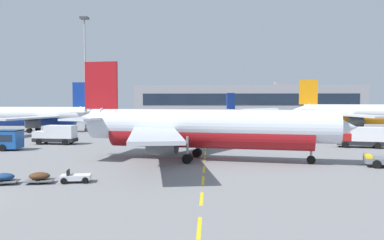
# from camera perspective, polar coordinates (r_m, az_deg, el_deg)

# --- Properties ---
(ground) EXTENTS (400.00, 400.00, 0.00)m
(ground) POSITION_cam_1_polar(r_m,az_deg,el_deg) (71.27, 20.04, -3.17)
(ground) COLOR slate
(apron_paint_markings) EXTENTS (8.00, 97.08, 0.01)m
(apron_paint_markings) POSITION_cam_1_polar(r_m,az_deg,el_deg) (66.45, 2.02, -3.42)
(apron_paint_markings) COLOR yellow
(apron_paint_markings) RESTS_ON ground
(airliner_foreground) EXTENTS (34.70, 34.04, 12.20)m
(airliner_foreground) POSITION_cam_1_polar(r_m,az_deg,el_deg) (47.95, 1.73, -1.15)
(airliner_foreground) COLOR silver
(airliner_foreground) RESTS_ON ground
(airliner_mid_left) EXTENTS (21.97, 22.36, 9.25)m
(airliner_mid_left) POSITION_cam_1_polar(r_m,az_deg,el_deg) (120.64, 8.76, 0.83)
(airliner_mid_left) COLOR silver
(airliner_mid_left) RESTS_ON ground
(airliner_far_center) EXTENTS (34.87, 34.47, 12.22)m
(airliner_far_center) POSITION_cam_1_polar(r_m,az_deg,el_deg) (104.20, 23.66, 0.82)
(airliner_far_center) COLOR white
(airliner_far_center) RESTS_ON ground
(airliner_far_right) EXTENTS (32.10, 31.97, 11.27)m
(airliner_far_right) POSITION_cam_1_polar(r_m,az_deg,el_deg) (97.70, -22.51, 0.54)
(airliner_far_right) COLOR white
(airliner_far_right) RESTS_ON ground
(catering_truck) EXTENTS (7.19, 3.16, 3.14)m
(catering_truck) POSITION_cam_1_polar(r_m,az_deg,el_deg) (69.27, -18.89, -1.96)
(catering_truck) COLOR black
(catering_truck) RESTS_ON ground
(ground_power_truck) EXTENTS (7.36, 3.92, 3.14)m
(ground_power_truck) POSITION_cam_1_polar(r_m,az_deg,el_deg) (66.41, 23.23, -2.24)
(ground_power_truck) COLOR black
(ground_power_truck) RESTS_ON ground
(baggage_train) EXTENTS (8.72, 3.04, 1.14)m
(baggage_train) POSITION_cam_1_polar(r_m,az_deg,el_deg) (37.76, -21.00, -7.70)
(baggage_train) COLOR silver
(baggage_train) RESTS_ON ground
(apron_light_mast_near) EXTENTS (1.80, 1.80, 26.45)m
(apron_light_mast_near) POSITION_cam_1_polar(r_m,az_deg,el_deg) (96.35, -15.12, 8.18)
(apron_light_mast_near) COLOR slate
(apron_light_mast_near) RESTS_ON ground
(terminal_satellite) EXTENTS (97.88, 19.75, 15.17)m
(terminal_satellite) POSITION_cam_1_polar(r_m,az_deg,el_deg) (177.17, 8.02, 2.74)
(terminal_satellite) COLOR gray
(terminal_satellite) RESTS_ON ground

